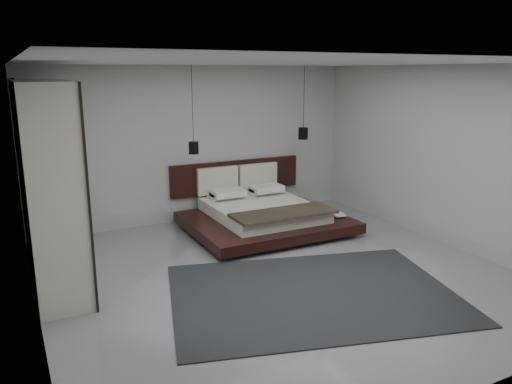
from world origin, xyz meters
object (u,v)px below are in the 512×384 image
wardrobe (48,183)px  rug (313,293)px  lattice_screen (22,169)px  pendant_right (303,133)px  pendant_left (194,147)px  bed (262,213)px

wardrobe → rug: bearing=-36.1°
lattice_screen → rug: lattice_screen is taller
pendant_right → rug: bearing=-119.8°
pendant_left → pendant_right: same height
bed → rug: size_ratio=0.76×
pendant_left → lattice_screen: bearing=177.0°
lattice_screen → bed: bearing=-8.2°
wardrobe → rug: 3.67m
wardrobe → rug: wardrobe is taller
pendant_left → rug: size_ratio=0.42×
bed → rug: bearing=-104.1°
lattice_screen → pendant_right: 4.78m
lattice_screen → bed: 3.87m
pendant_left → pendant_right: 2.16m
bed → wardrobe: bearing=-169.8°
pendant_right → rug: size_ratio=0.38×
pendant_left → wardrobe: 2.58m
bed → pendant_left: size_ratio=1.81×
lattice_screen → pendant_right: pendant_right is taller
lattice_screen → pendant_left: size_ratio=1.79×
lattice_screen → wardrobe: 1.18m
pendant_left → rug: bearing=-82.4°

